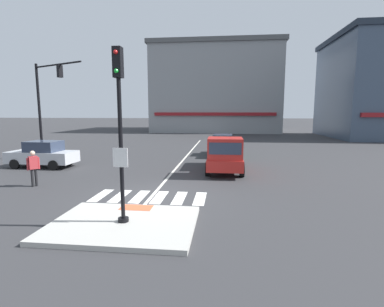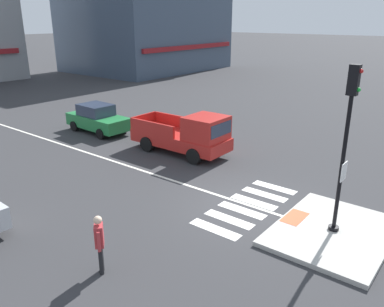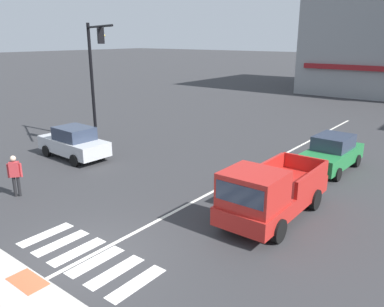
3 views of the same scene
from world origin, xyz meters
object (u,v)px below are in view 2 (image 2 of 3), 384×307
signal_pole (346,136)px  pedestrian_at_curb_left (99,240)px  car_green_eastbound_far (98,119)px  pickup_truck_red_eastbound_mid (187,135)px

signal_pole → pedestrian_at_curb_left: bearing=144.1°
car_green_eastbound_far → pickup_truck_red_eastbound_mid: pickup_truck_red_eastbound_mid is taller
car_green_eastbound_far → pickup_truck_red_eastbound_mid: 6.65m
car_green_eastbound_far → pedestrian_at_curb_left: 13.82m
pedestrian_at_curb_left → car_green_eastbound_far: bearing=51.5°
pedestrian_at_curb_left → pickup_truck_red_eastbound_mid: bearing=25.4°
pickup_truck_red_eastbound_mid → pedestrian_at_curb_left: (-8.78, -4.17, 0.00)m
signal_pole → pickup_truck_red_eastbound_mid: (3.03, 8.32, -2.22)m
signal_pole → car_green_eastbound_far: size_ratio=1.22×
car_green_eastbound_far → pedestrian_at_curb_left: pedestrian_at_curb_left is taller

